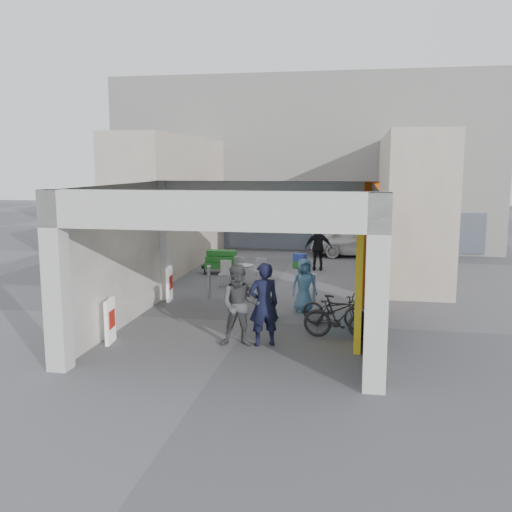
% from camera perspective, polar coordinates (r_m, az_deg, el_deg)
% --- Properties ---
extents(ground, '(90.00, 90.00, 0.00)m').
position_cam_1_polar(ground, '(14.61, -0.64, -6.59)').
color(ground, '#56565B').
rests_on(ground, ground).
extents(arcade_canopy, '(6.40, 6.45, 6.40)m').
position_cam_1_polar(arcade_canopy, '(13.27, 0.97, 1.96)').
color(arcade_canopy, '#B6B5B1').
rests_on(arcade_canopy, ground).
extents(far_building, '(18.00, 4.08, 8.00)m').
position_cam_1_polar(far_building, '(27.94, 4.80, 9.16)').
color(far_building, white).
rests_on(far_building, ground).
extents(plaza_bldg_left, '(2.00, 9.00, 5.00)m').
position_cam_1_polar(plaza_bldg_left, '(22.53, -8.37, 5.32)').
color(plaza_bldg_left, '#C1B4A0').
rests_on(plaza_bldg_left, ground).
extents(plaza_bldg_right, '(2.00, 9.00, 5.00)m').
position_cam_1_polar(plaza_bldg_right, '(21.45, 15.17, 4.91)').
color(plaza_bldg_right, '#C1B4A0').
rests_on(plaza_bldg_right, ground).
extents(bollard_left, '(0.09, 0.09, 0.98)m').
position_cam_1_polar(bollard_left, '(17.07, -4.72, -2.63)').
color(bollard_left, '#919298').
rests_on(bollard_left, ground).
extents(bollard_center, '(0.09, 0.09, 0.90)m').
position_cam_1_polar(bollard_center, '(16.76, 0.55, -2.95)').
color(bollard_center, '#919298').
rests_on(bollard_center, ground).
extents(bollard_right, '(0.09, 0.09, 0.86)m').
position_cam_1_polar(bollard_right, '(16.46, 5.83, -3.29)').
color(bollard_right, '#919298').
rests_on(bollard_right, ground).
extents(advert_board_near, '(0.15, 0.56, 1.00)m').
position_cam_1_polar(advert_board_near, '(13.21, -14.38, -6.31)').
color(advert_board_near, white).
rests_on(advert_board_near, ground).
extents(advert_board_far, '(0.15, 0.56, 1.00)m').
position_cam_1_polar(advert_board_far, '(16.91, -8.65, -2.76)').
color(advert_board_far, white).
rests_on(advert_board_far, ground).
extents(cafe_set, '(1.42, 1.15, 0.86)m').
position_cam_1_polar(cafe_set, '(18.97, -1.44, -1.98)').
color(cafe_set, '#B3B3B8').
rests_on(cafe_set, ground).
extents(produce_stand, '(1.28, 0.69, 0.84)m').
position_cam_1_polar(produce_stand, '(20.93, -3.56, -0.86)').
color(produce_stand, black).
rests_on(produce_stand, ground).
extents(crate_stack, '(0.53, 0.46, 0.56)m').
position_cam_1_polar(crate_stack, '(22.09, 4.40, -0.48)').
color(crate_stack, '#1B5618').
rests_on(crate_stack, ground).
extents(border_collie, '(0.26, 0.50, 0.69)m').
position_cam_1_polar(border_collie, '(14.64, 1.51, -5.44)').
color(border_collie, black).
rests_on(border_collie, ground).
extents(man_with_dog, '(0.80, 0.68, 1.86)m').
position_cam_1_polar(man_with_dog, '(12.52, 0.78, -4.86)').
color(man_with_dog, black).
rests_on(man_with_dog, ground).
extents(man_back_turned, '(0.97, 0.80, 1.82)m').
position_cam_1_polar(man_back_turned, '(12.52, -1.64, -4.96)').
color(man_back_turned, '#424245').
rests_on(man_back_turned, ground).
extents(man_elderly, '(0.84, 0.71, 1.46)m').
position_cam_1_polar(man_elderly, '(15.49, 4.83, -2.93)').
color(man_elderly, teal).
rests_on(man_elderly, ground).
extents(man_crates, '(1.05, 0.51, 1.73)m').
position_cam_1_polar(man_crates, '(21.59, 6.26, 0.83)').
color(man_crates, black).
rests_on(man_crates, ground).
extents(bicycle_front, '(1.76, 1.13, 0.87)m').
position_cam_1_polar(bicycle_front, '(14.19, 7.82, -5.32)').
color(bicycle_front, black).
rests_on(bicycle_front, ground).
extents(bicycle_rear, '(1.73, 0.65, 1.01)m').
position_cam_1_polar(bicycle_rear, '(13.25, 8.38, -6.07)').
color(bicycle_rear, black).
rests_on(bicycle_rear, ground).
extents(white_van, '(4.20, 1.73, 1.43)m').
position_cam_1_polar(white_van, '(25.19, 10.30, 1.57)').
color(white_van, silver).
rests_on(white_van, ground).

